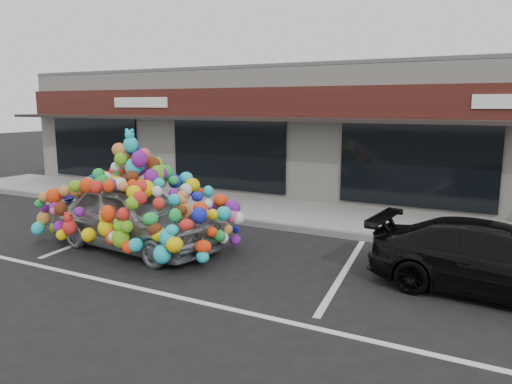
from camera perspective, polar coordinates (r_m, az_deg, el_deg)
The scene contains 9 objects.
ground at distance 10.56m, azimuth -4.94°, elevation -7.00°, with size 90.00×90.00×0.00m, color black.
shop_building at distance 17.78m, azimuth 10.20°, elevation 6.87°, with size 24.00×7.20×4.31m.
sidewalk at distance 13.94m, azimuth 4.14°, elevation -2.49°, with size 26.00×3.00×0.15m, color gray.
kerb at distance 12.63m, azimuth 1.32°, elevation -3.78°, with size 26.00×0.18×0.16m, color slate.
parking_stripe_left at distance 12.69m, azimuth -16.62°, elevation -4.47°, with size 0.12×4.40×0.01m, color silver.
parking_stripe_mid at distance 9.56m, azimuth 10.07°, elevation -8.93°, with size 0.12×4.40×0.01m, color silver.
lane_line at distance 7.73m, azimuth -1.86°, elevation -13.45°, with size 14.00×0.12×0.01m, color silver.
toy_car at distance 10.99m, azimuth -13.72°, elevation -1.95°, with size 2.96×4.53×2.53m.
black_sedan at distance 9.04m, azimuth 25.78°, elevation -7.05°, with size 4.04×1.64×1.17m, color black.
Camera 1 is at (5.60, -8.41, 3.08)m, focal length 35.00 mm.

